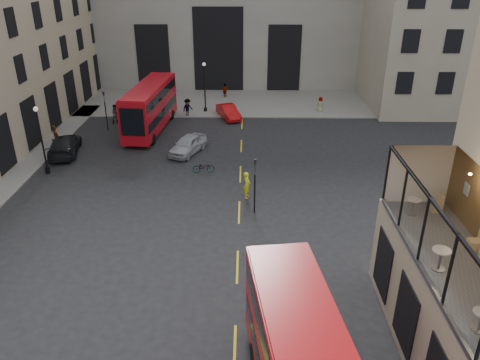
{
  "coord_description": "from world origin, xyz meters",
  "views": [
    {
      "loc": [
        -1.56,
        -14.87,
        15.19
      ],
      "look_at": [
        -1.93,
        10.66,
        3.0
      ],
      "focal_mm": 35.0,
      "sensor_mm": 36.0,
      "label": 1
    }
  ],
  "objects_px": {
    "bicycle": "(203,167)",
    "cyclist": "(247,185)",
    "car_b": "(228,112)",
    "cafe_chair_d": "(437,206)",
    "bus_far": "(150,105)",
    "traffic_light_far": "(105,106)",
    "car_c": "(65,145)",
    "cafe_table_mid": "(441,256)",
    "pedestrian_a": "(116,114)",
    "pedestrian_d": "(320,105)",
    "pedestrian_c": "(225,91)",
    "traffic_light_near": "(255,179)",
    "pedestrian_b": "(188,108)",
    "pedestrian_e": "(55,133)",
    "street_lamp_a": "(43,144)",
    "car_a": "(188,145)",
    "cafe_table_far": "(413,204)",
    "street_lamp_b": "(205,90)",
    "cafe_chair_c": "(474,245)"
  },
  "relations": [
    {
      "from": "car_b",
      "to": "pedestrian_d",
      "type": "distance_m",
      "value": 10.09
    },
    {
      "from": "pedestrian_a",
      "to": "pedestrian_d",
      "type": "xyz_separation_m",
      "value": [
        21.08,
        4.08,
        -0.13
      ]
    },
    {
      "from": "bus_far",
      "to": "cyclist",
      "type": "height_order",
      "value": "bus_far"
    },
    {
      "from": "car_a",
      "to": "cafe_table_far",
      "type": "xyz_separation_m",
      "value": [
        12.57,
        -18.47,
        4.35
      ]
    },
    {
      "from": "pedestrian_e",
      "to": "cafe_table_far",
      "type": "distance_m",
      "value": 32.63
    },
    {
      "from": "pedestrian_d",
      "to": "traffic_light_far",
      "type": "bearing_deg",
      "value": 60.88
    },
    {
      "from": "traffic_light_near",
      "to": "pedestrian_b",
      "type": "height_order",
      "value": "traffic_light_near"
    },
    {
      "from": "street_lamp_b",
      "to": "car_b",
      "type": "xyz_separation_m",
      "value": [
        2.57,
        -2.1,
        -1.7
      ]
    },
    {
      "from": "street_lamp_b",
      "to": "cafe_table_far",
      "type": "distance_m",
      "value": 32.6
    },
    {
      "from": "pedestrian_a",
      "to": "pedestrian_d",
      "type": "relative_size",
      "value": 1.16
    },
    {
      "from": "car_b",
      "to": "pedestrian_b",
      "type": "distance_m",
      "value": 4.31
    },
    {
      "from": "bus_far",
      "to": "cafe_chair_c",
      "type": "height_order",
      "value": "cafe_chair_c"
    },
    {
      "from": "car_c",
      "to": "pedestrian_d",
      "type": "bearing_deg",
      "value": -163.13
    },
    {
      "from": "pedestrian_a",
      "to": "cafe_chair_d",
      "type": "bearing_deg",
      "value": -66.85
    },
    {
      "from": "street_lamp_a",
      "to": "cafe_chair_c",
      "type": "bearing_deg",
      "value": -34.92
    },
    {
      "from": "traffic_light_far",
      "to": "street_lamp_b",
      "type": "xyz_separation_m",
      "value": [
        9.0,
        6.0,
        -0.03
      ]
    },
    {
      "from": "bus_far",
      "to": "car_c",
      "type": "bearing_deg",
      "value": -135.33
    },
    {
      "from": "bus_far",
      "to": "pedestrian_c",
      "type": "distance_m",
      "value": 13.33
    },
    {
      "from": "traffic_light_far",
      "to": "cyclist",
      "type": "bearing_deg",
      "value": -45.75
    },
    {
      "from": "pedestrian_b",
      "to": "cafe_table_mid",
      "type": "height_order",
      "value": "cafe_table_mid"
    },
    {
      "from": "traffic_light_near",
      "to": "pedestrian_d",
      "type": "xyz_separation_m",
      "value": [
        7.39,
        22.21,
        -1.59
      ]
    },
    {
      "from": "pedestrian_e",
      "to": "cafe_chair_d",
      "type": "xyz_separation_m",
      "value": [
        25.97,
        -20.54,
        3.94
      ]
    },
    {
      "from": "traffic_light_near",
      "to": "bus_far",
      "type": "xyz_separation_m",
      "value": [
        -9.73,
        16.19,
        0.05
      ]
    },
    {
      "from": "bicycle",
      "to": "pedestrian_e",
      "type": "bearing_deg",
      "value": 59.77
    },
    {
      "from": "pedestrian_d",
      "to": "cafe_table_mid",
      "type": "relative_size",
      "value": 1.95
    },
    {
      "from": "traffic_light_far",
      "to": "cafe_table_far",
      "type": "height_order",
      "value": "cafe_table_far"
    },
    {
      "from": "pedestrian_d",
      "to": "cafe_table_far",
      "type": "distance_m",
      "value": 30.69
    },
    {
      "from": "car_a",
      "to": "pedestrian_b",
      "type": "relative_size",
      "value": 2.3
    },
    {
      "from": "traffic_light_near",
      "to": "cafe_table_far",
      "type": "height_order",
      "value": "cafe_table_far"
    },
    {
      "from": "cafe_table_far",
      "to": "cafe_chair_d",
      "type": "xyz_separation_m",
      "value": [
        1.18,
        0.26,
        -0.25
      ]
    },
    {
      "from": "pedestrian_b",
      "to": "cafe_table_far",
      "type": "xyz_separation_m",
      "value": [
        13.73,
        -28.52,
        4.15
      ]
    },
    {
      "from": "pedestrian_d",
      "to": "cafe_table_mid",
      "type": "bearing_deg",
      "value": 133.52
    },
    {
      "from": "pedestrian_a",
      "to": "cafe_table_mid",
      "type": "bearing_deg",
      "value": -73.14
    },
    {
      "from": "cafe_table_mid",
      "to": "cafe_chair_d",
      "type": "distance_m",
      "value": 4.7
    },
    {
      "from": "cyclist",
      "to": "cafe_table_mid",
      "type": "xyz_separation_m",
      "value": [
        7.18,
        -14.49,
        4.21
      ]
    },
    {
      "from": "car_c",
      "to": "cafe_table_mid",
      "type": "relative_size",
      "value": 6.4
    },
    {
      "from": "street_lamp_b",
      "to": "pedestrian_b",
      "type": "height_order",
      "value": "street_lamp_b"
    },
    {
      "from": "pedestrian_c",
      "to": "pedestrian_d",
      "type": "relative_size",
      "value": 1.04
    },
    {
      "from": "car_a",
      "to": "cafe_table_far",
      "type": "bearing_deg",
      "value": -33.03
    },
    {
      "from": "street_lamp_b",
      "to": "cafe_chair_d",
      "type": "relative_size",
      "value": 6.17
    },
    {
      "from": "bicycle",
      "to": "cyclist",
      "type": "bearing_deg",
      "value": -146.98
    },
    {
      "from": "car_c",
      "to": "car_a",
      "type": "bearing_deg",
      "value": 170.95
    },
    {
      "from": "car_c",
      "to": "cyclist",
      "type": "xyz_separation_m",
      "value": [
        15.5,
        -7.86,
        0.16
      ]
    },
    {
      "from": "pedestrian_a",
      "to": "pedestrian_e",
      "type": "relative_size",
      "value": 1.05
    },
    {
      "from": "car_c",
      "to": "cyclist",
      "type": "relative_size",
      "value": 2.86
    },
    {
      "from": "cyclist",
      "to": "car_b",
      "type": "bearing_deg",
      "value": 16.56
    },
    {
      "from": "bicycle",
      "to": "pedestrian_a",
      "type": "bearing_deg",
      "value": 33.87
    },
    {
      "from": "traffic_light_far",
      "to": "cafe_chair_d",
      "type": "height_order",
      "value": "cafe_chair_d"
    },
    {
      "from": "street_lamp_a",
      "to": "bus_far",
      "type": "distance_m",
      "value": 11.96
    },
    {
      "from": "car_b",
      "to": "cafe_chair_d",
      "type": "height_order",
      "value": "cafe_chair_d"
    }
  ]
}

